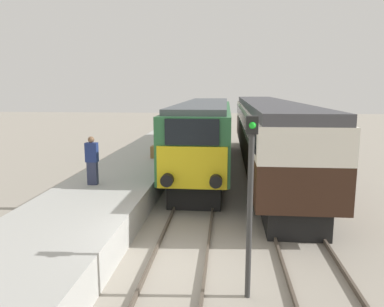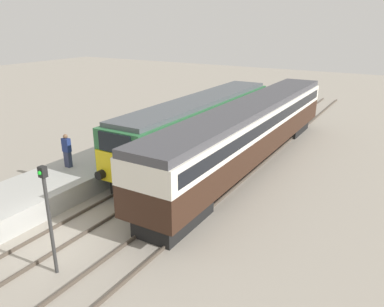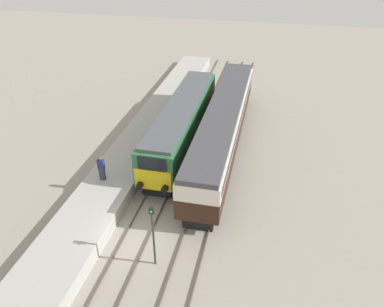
# 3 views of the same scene
# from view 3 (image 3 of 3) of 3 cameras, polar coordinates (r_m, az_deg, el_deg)

# --- Properties ---
(ground_plane) EXTENTS (120.00, 120.00, 0.00)m
(ground_plane) POSITION_cam_3_polar(r_m,az_deg,el_deg) (22.84, -8.73, -13.09)
(ground_plane) COLOR gray
(platform_left) EXTENTS (3.50, 50.00, 0.97)m
(platform_left) POSITION_cam_3_polar(r_m,az_deg,el_deg) (29.41, -9.48, -0.58)
(platform_left) COLOR #A8A8A3
(platform_left) RESTS_ON ground_plane
(rails_near_track) EXTENTS (1.51, 60.00, 0.14)m
(rails_near_track) POSITION_cam_3_polar(r_m,az_deg,el_deg) (26.34, -4.99, -5.58)
(rails_near_track) COLOR #4C4238
(rails_near_track) RESTS_ON ground_plane
(rails_far_track) EXTENTS (1.50, 60.00, 0.14)m
(rails_far_track) POSITION_cam_3_polar(r_m,az_deg,el_deg) (25.67, 2.33, -6.60)
(rails_far_track) COLOR #4C4238
(rails_far_track) RESTS_ON ground_plane
(locomotive) EXTENTS (2.70, 16.25, 3.77)m
(locomotive) POSITION_cam_3_polar(r_m,az_deg,el_deg) (30.74, -1.52, 4.90)
(locomotive) COLOR black
(locomotive) RESTS_ON ground_plane
(passenger_carriage) EXTENTS (2.75, 20.95, 3.83)m
(passenger_carriage) POSITION_cam_3_polar(r_m,az_deg,el_deg) (30.17, 4.83, 4.70)
(passenger_carriage) COLOR black
(passenger_carriage) RESTS_ON ground_plane
(person_on_platform) EXTENTS (0.44, 0.26, 1.81)m
(person_on_platform) POSITION_cam_3_polar(r_m,az_deg,el_deg) (25.96, -13.63, -2.20)
(person_on_platform) COLOR #2D334C
(person_on_platform) RESTS_ON platform_left
(signal_post) EXTENTS (0.24, 0.28, 3.96)m
(signal_post) POSITION_cam_3_polar(r_m,az_deg,el_deg) (19.85, -5.94, -11.76)
(signal_post) COLOR #333333
(signal_post) RESTS_ON ground_plane
(luggage_crate) EXTENTS (0.70, 0.56, 0.60)m
(luggage_crate) POSITION_cam_3_polar(r_m,az_deg,el_deg) (30.18, -6.64, 2.28)
(luggage_crate) COLOR olive
(luggage_crate) RESTS_ON platform_left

